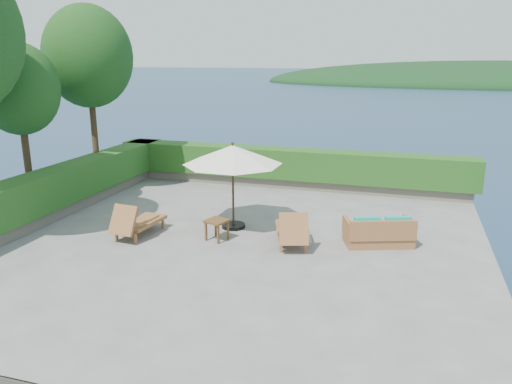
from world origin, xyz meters
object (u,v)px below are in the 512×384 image
(lounge_right, at_px, (292,230))
(lounge_left, at_px, (136,222))
(wicker_loveseat, at_px, (379,233))
(side_table, at_px, (217,223))
(patio_umbrella, at_px, (233,156))

(lounge_right, bearing_deg, lounge_left, 170.45)
(wicker_loveseat, bearing_deg, side_table, 172.51)
(lounge_left, height_order, side_table, lounge_left)
(lounge_left, distance_m, wicker_loveseat, 6.03)
(patio_umbrella, relative_size, wicker_loveseat, 1.87)
(lounge_right, relative_size, wicker_loveseat, 0.99)
(lounge_right, xyz_separation_m, side_table, (-1.86, -0.20, 0.04))
(lounge_right, bearing_deg, side_table, 168.64)
(lounge_right, height_order, wicker_loveseat, lounge_right)
(patio_umbrella, height_order, lounge_left, patio_umbrella)
(side_table, relative_size, wicker_loveseat, 0.35)
(lounge_right, height_order, side_table, lounge_right)
(patio_umbrella, bearing_deg, lounge_left, -147.68)
(lounge_left, relative_size, wicker_loveseat, 0.94)
(lounge_left, xyz_separation_m, wicker_loveseat, (5.91, 1.17, -0.08))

